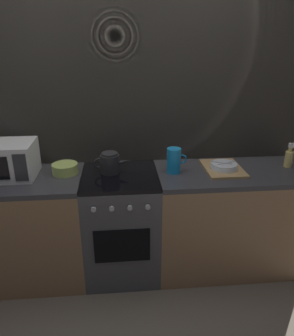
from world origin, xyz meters
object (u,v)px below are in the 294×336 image
at_px(microwave, 4,160).
at_px(dish_pile, 223,167).
at_px(mixing_bowl, 65,169).
at_px(kettle, 110,163).
at_px(stove_unit, 121,224).
at_px(spray_bottle, 289,158).
at_px(pitcher, 174,161).

xyz_separation_m(microwave, dish_pile, (1.71, -0.03, -0.11)).
bearing_deg(mixing_bowl, kettle, -2.48).
relative_size(stove_unit, dish_pile, 2.25).
distance_m(stove_unit, spray_bottle, 1.49).
relative_size(microwave, kettle, 1.62).
height_order(microwave, kettle, microwave).
bearing_deg(pitcher, stove_unit, -178.06).
relative_size(kettle, mixing_bowl, 1.42).
xyz_separation_m(pitcher, dish_pile, (0.41, 0.01, -0.08)).
distance_m(dish_pile, spray_bottle, 0.56).
bearing_deg(dish_pile, microwave, 179.12).
relative_size(kettle, dish_pile, 0.71).
bearing_deg(dish_pile, mixing_bowl, 177.98).
xyz_separation_m(kettle, mixing_bowl, (-0.35, 0.02, -0.04)).
xyz_separation_m(mixing_bowl, pitcher, (0.86, -0.06, 0.06)).
distance_m(mixing_bowl, dish_pile, 1.27).
distance_m(microwave, pitcher, 1.30).
bearing_deg(pitcher, kettle, 175.36).
bearing_deg(mixing_bowl, dish_pile, -2.02).
distance_m(microwave, spray_bottle, 2.27).
height_order(stove_unit, pitcher, pitcher).
xyz_separation_m(stove_unit, dish_pile, (0.84, 0.03, 0.47)).
xyz_separation_m(kettle, spray_bottle, (1.47, -0.01, -0.00)).
distance_m(stove_unit, pitcher, 0.70).
height_order(microwave, mixing_bowl, microwave).
relative_size(microwave, mixing_bowl, 2.30).
bearing_deg(pitcher, dish_pile, 1.61).
distance_m(microwave, kettle, 0.80).
bearing_deg(dish_pile, spray_bottle, 2.31).
bearing_deg(microwave, stove_unit, -3.44).
height_order(stove_unit, kettle, kettle).
bearing_deg(microwave, kettle, 0.22).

